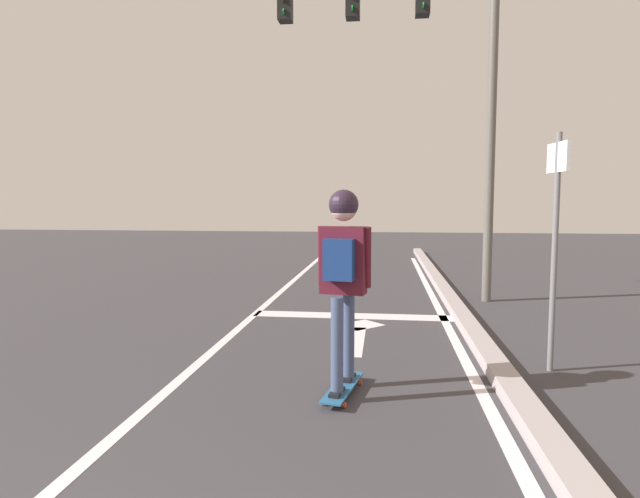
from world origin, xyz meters
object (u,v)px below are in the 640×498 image
at_px(traffic_signal_mast, 413,52).
at_px(street_sign_post, 556,218).
at_px(skateboard, 343,387).
at_px(skater, 343,261).

xyz_separation_m(traffic_signal_mast, street_sign_post, (1.27, -3.86, -2.75)).
bearing_deg(traffic_signal_mast, skateboard, -99.68).
xyz_separation_m(skater, street_sign_post, (2.09, 0.95, 0.36)).
bearing_deg(traffic_signal_mast, street_sign_post, -71.78).
xyz_separation_m(skater, traffic_signal_mast, (0.82, 4.80, 3.11)).
bearing_deg(traffic_signal_mast, skater, -99.68).
bearing_deg(skateboard, traffic_signal_mast, 80.32).
height_order(traffic_signal_mast, street_sign_post, traffic_signal_mast).
distance_m(skateboard, street_sign_post, 2.75).
bearing_deg(skater, traffic_signal_mast, 80.32).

